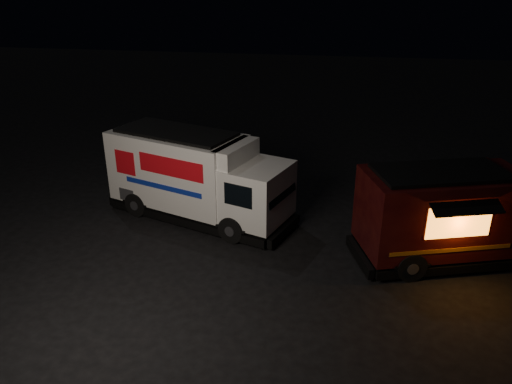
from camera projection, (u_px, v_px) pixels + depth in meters
The scene contains 3 objects.
ground at pixel (188, 271), 13.64m from camera, with size 80.00×80.00×0.00m, color black.
white_truck at pixel (199, 177), 16.12m from camera, with size 6.32×2.16×2.86m, color white, non-canonical shape.
red_truck at pixel (460, 214), 13.81m from camera, with size 5.79×2.13×2.69m, color #3D0E0B, non-canonical shape.
Camera 1 is at (3.88, -11.11, 7.46)m, focal length 35.00 mm.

